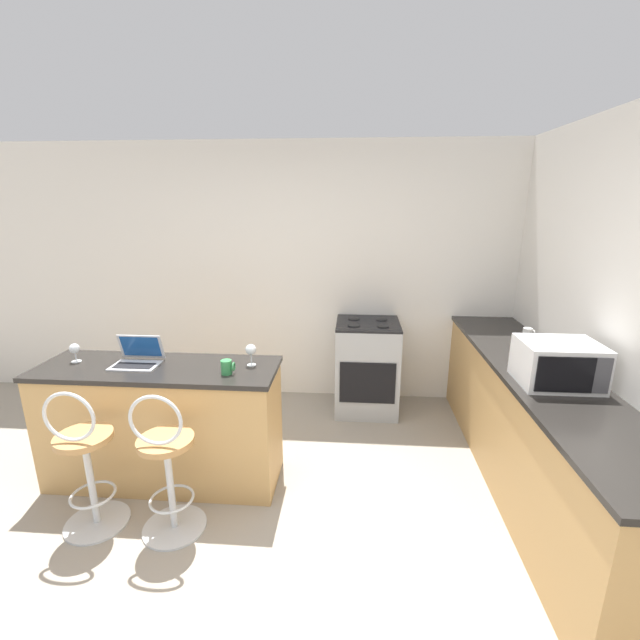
{
  "coord_description": "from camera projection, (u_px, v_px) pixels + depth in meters",
  "views": [
    {
      "loc": [
        0.68,
        -1.92,
        2.04
      ],
      "look_at": [
        0.39,
        1.75,
        1.01
      ],
      "focal_mm": 24.0,
      "sensor_mm": 36.0,
      "label": 1
    }
  ],
  "objects": [
    {
      "name": "bar_stool_far",
      "position": [
        167.0,
        468.0,
        2.62
      ],
      "size": [
        0.4,
        0.4,
        0.98
      ],
      "color": "silver",
      "rests_on": "ground_plane"
    },
    {
      "name": "ground_plane",
      "position": [
        229.0,
        570.0,
        2.44
      ],
      "size": [
        20.0,
        20.0,
        0.0
      ],
      "primitive_type": "plane",
      "color": "gray"
    },
    {
      "name": "bar_stool_near",
      "position": [
        86.0,
        464.0,
        2.66
      ],
      "size": [
        0.4,
        0.4,
        0.98
      ],
      "color": "silver",
      "rests_on": "ground_plane"
    },
    {
      "name": "counter_right",
      "position": [
        534.0,
        430.0,
        3.06
      ],
      "size": [
        0.61,
        2.89,
        0.91
      ],
      "color": "tan",
      "rests_on": "ground_plane"
    },
    {
      "name": "wine_glass_tall",
      "position": [
        75.0,
        349.0,
        3.08
      ],
      "size": [
        0.07,
        0.07,
        0.14
      ],
      "color": "silver",
      "rests_on": "breakfast_bar"
    },
    {
      "name": "mug_green",
      "position": [
        227.0,
        367.0,
        2.88
      ],
      "size": [
        0.09,
        0.07,
        0.1
      ],
      "color": "#338447",
      "rests_on": "breakfast_bar"
    },
    {
      "name": "breakfast_bar",
      "position": [
        163.0,
        423.0,
        3.15
      ],
      "size": [
        1.71,
        0.57,
        0.91
      ],
      "color": "tan",
      "rests_on": "ground_plane"
    },
    {
      "name": "wall_back",
      "position": [
        287.0,
        275.0,
        4.39
      ],
      "size": [
        12.0,
        0.06,
        2.6
      ],
      "color": "silver",
      "rests_on": "ground_plane"
    },
    {
      "name": "mug_white",
      "position": [
        528.0,
        334.0,
        3.6
      ],
      "size": [
        0.09,
        0.07,
        0.1
      ],
      "color": "white",
      "rests_on": "counter_right"
    },
    {
      "name": "stove_range",
      "position": [
        367.0,
        367.0,
        4.22
      ],
      "size": [
        0.61,
        0.59,
        0.91
      ],
      "color": "#9EA3A8",
      "rests_on": "ground_plane"
    },
    {
      "name": "microwave",
      "position": [
        558.0,
        363.0,
        2.7
      ],
      "size": [
        0.47,
        0.38,
        0.28
      ],
      "color": "white",
      "rests_on": "counter_right"
    },
    {
      "name": "laptop",
      "position": [
        138.0,
        357.0,
        3.06
      ],
      "size": [
        0.32,
        0.24,
        0.2
      ],
      "color": "#B7BABF",
      "rests_on": "breakfast_bar"
    },
    {
      "name": "wine_glass_short",
      "position": [
        251.0,
        350.0,
        3.01
      ],
      "size": [
        0.08,
        0.08,
        0.16
      ],
      "color": "silver",
      "rests_on": "breakfast_bar"
    }
  ]
}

